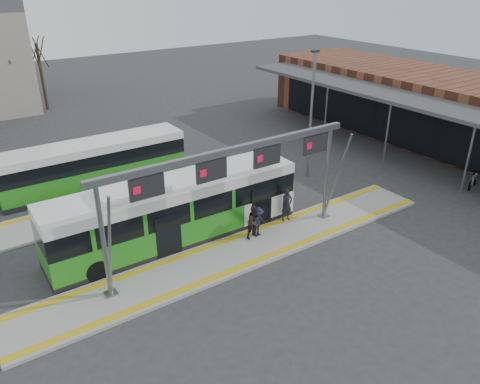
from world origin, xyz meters
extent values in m
plane|color=#2D2D30|center=(0.00, 0.00, 0.00)|extent=(120.00, 120.00, 0.00)
cube|color=gray|center=(0.00, 0.00, 0.07)|extent=(22.00, 3.00, 0.15)
cube|color=gray|center=(-4.00, 8.00, 0.07)|extent=(20.00, 3.00, 0.15)
cube|color=gold|center=(0.00, 1.15, 0.16)|extent=(22.00, 0.35, 0.02)
cube|color=gold|center=(0.00, -1.15, 0.16)|extent=(22.00, 0.35, 0.02)
cube|color=gold|center=(-4.00, 9.15, 0.16)|extent=(20.00, 0.35, 0.02)
cylinder|color=slate|center=(-6.50, 0.30, 2.67)|extent=(0.20, 0.20, 5.05)
cube|color=slate|center=(-6.50, 0.30, 0.18)|extent=(0.50, 0.50, 0.06)
cylinder|color=slate|center=(-6.50, -0.40, 2.67)|extent=(0.12, 1.46, 4.90)
cylinder|color=slate|center=(5.50, 0.30, 2.67)|extent=(0.20, 0.20, 5.05)
cube|color=slate|center=(5.50, 0.30, 0.18)|extent=(0.50, 0.50, 0.06)
cylinder|color=slate|center=(5.50, -0.40, 2.67)|extent=(0.12, 1.46, 4.90)
cube|color=slate|center=(-0.50, 0.30, 5.20)|extent=(13.00, 0.25, 0.30)
cube|color=black|center=(-4.50, 0.30, 4.50)|extent=(1.50, 0.12, 0.95)
cube|color=red|center=(-4.95, 0.23, 4.50)|extent=(0.32, 0.02, 0.32)
cube|color=black|center=(-1.50, 0.30, 4.50)|extent=(1.50, 0.12, 0.95)
cube|color=red|center=(-1.95, 0.23, 4.50)|extent=(0.32, 0.02, 0.32)
cube|color=black|center=(1.50, 0.30, 4.50)|extent=(1.50, 0.12, 0.95)
cube|color=red|center=(1.05, 0.23, 4.50)|extent=(0.32, 0.02, 0.32)
cube|color=black|center=(4.50, 0.30, 4.50)|extent=(1.50, 0.12, 0.95)
cube|color=red|center=(4.05, 0.23, 4.50)|extent=(0.32, 0.02, 0.32)
cube|color=brown|center=(22.00, 4.00, 2.50)|extent=(8.00, 32.00, 5.00)
cube|color=black|center=(17.80, 4.00, 2.00)|extent=(0.15, 28.00, 3.60)
cube|color=#3F3F42|center=(16.50, 4.00, 4.30)|extent=(4.00, 30.00, 0.25)
cylinder|color=slate|center=(14.80, -2.00, 2.15)|extent=(0.14, 0.14, 4.30)
cylinder|color=slate|center=(14.80, 4.00, 2.15)|extent=(0.14, 0.14, 4.30)
cylinder|color=slate|center=(14.80, 10.00, 2.15)|extent=(0.14, 0.14, 4.30)
cube|color=black|center=(-2.10, 2.83, 0.18)|extent=(12.70, 2.86, 0.37)
cube|color=#25851D|center=(-2.10, 2.83, 0.98)|extent=(12.70, 2.86, 1.21)
cube|color=black|center=(-2.10, 2.83, 2.11)|extent=(12.70, 2.78, 1.06)
cube|color=white|center=(-2.10, 2.83, 2.90)|extent=(12.70, 2.86, 0.53)
cube|color=orange|center=(4.23, 2.75, 2.80)|extent=(0.08, 1.88, 0.30)
cube|color=white|center=(-4.21, 2.86, 3.32)|extent=(3.19, 1.93, 0.32)
cylinder|color=black|center=(-6.54, 1.70, 0.53)|extent=(1.06, 0.33, 1.06)
cylinder|color=black|center=(-6.51, 4.09, 0.53)|extent=(1.06, 0.33, 1.06)
cylinder|color=black|center=(1.69, 1.59, 0.53)|extent=(1.06, 0.33, 1.06)
cylinder|color=black|center=(1.72, 3.98, 0.53)|extent=(1.06, 0.33, 1.06)
cube|color=black|center=(-3.22, 11.61, 0.16)|extent=(11.33, 2.48, 0.33)
cube|color=#25851D|center=(-3.22, 11.61, 0.87)|extent=(11.33, 2.48, 1.08)
cube|color=black|center=(-3.22, 11.61, 1.89)|extent=(11.33, 2.40, 0.94)
cube|color=white|center=(-3.22, 11.61, 2.59)|extent=(11.33, 2.48, 0.47)
cylinder|color=black|center=(-7.19, 10.58, 0.47)|extent=(0.94, 0.29, 0.94)
cylinder|color=black|center=(-7.18, 12.68, 0.47)|extent=(0.94, 0.29, 0.94)
cylinder|color=black|center=(0.16, 10.53, 0.47)|extent=(0.94, 0.29, 0.94)
cylinder|color=black|center=(0.18, 12.64, 0.47)|extent=(0.94, 0.29, 0.94)
imported|color=black|center=(3.51, 1.08, 1.07)|extent=(0.69, 0.46, 1.84)
imported|color=black|center=(1.08, 0.63, 1.02)|extent=(0.92, 0.75, 1.74)
imported|color=black|center=(1.31, 0.66, 0.93)|extent=(1.07, 0.70, 1.55)
imported|color=gray|center=(15.88, -2.06, 0.54)|extent=(1.85, 0.94, 1.07)
cylinder|color=#382B21|center=(-3.85, 30.80, 3.83)|extent=(0.28, 0.28, 7.66)
cylinder|color=#382B21|center=(-1.21, 31.75, 3.10)|extent=(0.28, 0.28, 6.20)
cylinder|color=slate|center=(8.64, 5.13, 3.99)|extent=(0.16, 0.16, 7.98)
cube|color=black|center=(8.64, 5.13, 7.98)|extent=(0.50, 0.25, 0.12)
camera|label=1|loc=(-10.94, -15.65, 12.30)|focal=35.00mm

